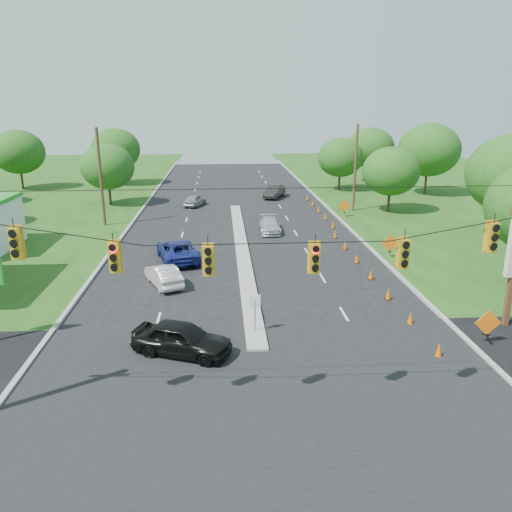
{
  "coord_description": "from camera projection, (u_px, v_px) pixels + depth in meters",
  "views": [
    {
      "loc": [
        -1.54,
        -16.57,
        10.93
      ],
      "look_at": [
        0.34,
        10.06,
        2.8
      ],
      "focal_mm": 35.0,
      "sensor_mm": 36.0,
      "label": 1
    }
  ],
  "objects": [
    {
      "name": "silver_car_far",
      "position": [
        270.0,
        225.0,
        44.37
      ],
      "size": [
        1.87,
        4.39,
        1.26
      ],
      "primitive_type": "imported",
      "rotation": [
        0.0,
        0.0,
        -0.02
      ],
      "color": "#A7A7B5",
      "rests_on": "ground"
    },
    {
      "name": "tree_11",
      "position": [
        370.0,
        148.0,
        71.48
      ],
      "size": [
        6.72,
        6.72,
        7.84
      ],
      "color": "black",
      "rests_on": "ground"
    },
    {
      "name": "blue_pickup",
      "position": [
        178.0,
        250.0,
        36.22
      ],
      "size": [
        3.78,
        5.96,
        1.53
      ],
      "primitive_type": "imported",
      "rotation": [
        0.0,
        0.0,
        3.38
      ],
      "color": "navy",
      "rests_on": "ground"
    },
    {
      "name": "white_sedan",
      "position": [
        164.0,
        275.0,
        31.31
      ],
      "size": [
        2.87,
        4.19,
        1.31
      ],
      "primitive_type": "imported",
      "rotation": [
        0.0,
        0.0,
        3.56
      ],
      "color": "beige",
      "rests_on": "ground"
    },
    {
      "name": "cone_5",
      "position": [
        345.0,
        245.0,
        39.1
      ],
      "size": [
        0.32,
        0.32,
        0.7
      ],
      "primitive_type": "cone",
      "color": "#DD5A00",
      "rests_on": "ground"
    },
    {
      "name": "tree_6",
      "position": [
        116.0,
        149.0,
        69.06
      ],
      "size": [
        6.72,
        6.72,
        7.84
      ],
      "color": "black",
      "rests_on": "ground"
    },
    {
      "name": "utility_pole_far_right",
      "position": [
        355.0,
        169.0,
        52.03
      ],
      "size": [
        0.28,
        0.28,
        9.0
      ],
      "primitive_type": "cylinder",
      "color": "#422D1C",
      "rests_on": "ground"
    },
    {
      "name": "cone_10",
      "position": [
        313.0,
        203.0,
        55.84
      ],
      "size": [
        0.32,
        0.32,
        0.7
      ],
      "primitive_type": "cone",
      "color": "#DD5A00",
      "rests_on": "ground"
    },
    {
      "name": "median_sign",
      "position": [
        255.0,
        306.0,
        24.4
      ],
      "size": [
        0.55,
        0.06,
        2.05
      ],
      "color": "gray",
      "rests_on": "ground"
    },
    {
      "name": "work_sign_2",
      "position": [
        344.0,
        207.0,
        50.04
      ],
      "size": [
        1.27,
        0.58,
        1.37
      ],
      "color": "black",
      "rests_on": "ground"
    },
    {
      "name": "curb_right",
      "position": [
        342.0,
        222.0,
        48.41
      ],
      "size": [
        0.25,
        110.0,
        0.16
      ],
      "primitive_type": "cube",
      "color": "gray",
      "rests_on": "ground"
    },
    {
      "name": "tree_9",
      "position": [
        391.0,
        171.0,
        51.36
      ],
      "size": [
        5.88,
        5.88,
        6.86
      ],
      "color": "black",
      "rests_on": "ground"
    },
    {
      "name": "curb_left",
      "position": [
        131.0,
        225.0,
        47.04
      ],
      "size": [
        0.25,
        110.0,
        0.16
      ],
      "primitive_type": "cube",
      "color": "gray",
      "rests_on": "ground"
    },
    {
      "name": "cross_street",
      "position": [
        266.0,
        402.0,
        19.1
      ],
      "size": [
        160.0,
        14.0,
        0.02
      ],
      "primitive_type": "cube",
      "color": "black",
      "rests_on": "ground"
    },
    {
      "name": "ground",
      "position": [
        266.0,
        402.0,
        19.1
      ],
      "size": [
        160.0,
        160.0,
        0.0
      ],
      "primitive_type": "plane",
      "color": "black",
      "rests_on": "ground"
    },
    {
      "name": "work_sign_0",
      "position": [
        488.0,
        324.0,
        23.33
      ],
      "size": [
        1.27,
        0.58,
        1.37
      ],
      "color": "black",
      "rests_on": "ground"
    },
    {
      "name": "cone_0",
      "position": [
        439.0,
        350.0,
        22.41
      ],
      "size": [
        0.32,
        0.32,
        0.7
      ],
      "primitive_type": "cone",
      "color": "#DD5A00",
      "rests_on": "ground"
    },
    {
      "name": "cone_2",
      "position": [
        388.0,
        294.0,
        29.08
      ],
      "size": [
        0.32,
        0.32,
        0.7
      ],
      "primitive_type": "cone",
      "color": "#DD5A00",
      "rests_on": "ground"
    },
    {
      "name": "tree_4",
      "position": [
        18.0,
        152.0,
        65.38
      ],
      "size": [
        6.72,
        6.72,
        7.84
      ],
      "color": "black",
      "rests_on": "ground"
    },
    {
      "name": "utility_pole_far_left",
      "position": [
        101.0,
        178.0,
        45.57
      ],
      "size": [
        0.28,
        0.28,
        9.0
      ],
      "primitive_type": "cylinder",
      "color": "#422D1C",
      "rests_on": "ground"
    },
    {
      "name": "work_sign_1",
      "position": [
        390.0,
        244.0,
        36.68
      ],
      "size": [
        1.27,
        0.58,
        1.37
      ],
      "color": "black",
      "rests_on": "ground"
    },
    {
      "name": "cone_3",
      "position": [
        371.0,
        274.0,
        32.42
      ],
      "size": [
        0.32,
        0.32,
        0.7
      ],
      "primitive_type": "cone",
      "color": "#DD5A00",
      "rests_on": "ground"
    },
    {
      "name": "tree_12",
      "position": [
        340.0,
        158.0,
        64.58
      ],
      "size": [
        5.88,
        5.88,
        6.86
      ],
      "color": "black",
      "rests_on": "ground"
    },
    {
      "name": "cone_11",
      "position": [
        307.0,
        197.0,
        59.18
      ],
      "size": [
        0.32,
        0.32,
        0.7
      ],
      "primitive_type": "cone",
      "color": "#DD5A00",
      "rests_on": "ground"
    },
    {
      "name": "tree_5",
      "position": [
        108.0,
        167.0,
        55.06
      ],
      "size": [
        5.88,
        5.88,
        6.86
      ],
      "color": "black",
      "rests_on": "ground"
    },
    {
      "name": "silver_car_oncoming",
      "position": [
        195.0,
        200.0,
        55.8
      ],
      "size": [
        2.74,
        4.12,
        1.3
      ],
      "primitive_type": "imported",
      "rotation": [
        0.0,
        0.0,
        2.8
      ],
      "color": "gray",
      "rests_on": "ground"
    },
    {
      "name": "cone_7",
      "position": [
        333.0,
        225.0,
        45.82
      ],
      "size": [
        0.32,
        0.32,
        0.7
      ],
      "primitive_type": "cone",
      "color": "#DD5A00",
      "rests_on": "ground"
    },
    {
      "name": "cone_9",
      "position": [
        319.0,
        209.0,
        52.5
      ],
      "size": [
        0.32,
        0.32,
        0.7
      ],
      "primitive_type": "cone",
      "color": "#DD5A00",
      "rests_on": "ground"
    },
    {
      "name": "cone_8",
      "position": [
        325.0,
        216.0,
        49.16
      ],
      "size": [
        0.32,
        0.32,
        0.7
      ],
      "primitive_type": "cone",
      "color": "#DD5A00",
      "rests_on": "ground"
    },
    {
      "name": "cone_1",
      "position": [
        410.0,
        318.0,
        25.74
      ],
      "size": [
        0.32,
        0.32,
        0.7
      ],
      "primitive_type": "cone",
      "color": "#DD5A00",
      "rests_on": "ground"
    },
    {
      "name": "cone_6",
      "position": [
        335.0,
        234.0,
        42.44
      ],
      "size": [
        0.32,
        0.32,
        0.7
      ],
      "primitive_type": "cone",
      "color": "#DD5A00",
      "rests_on": "ground"
    },
    {
      "name": "cone_4",
      "position": [
        357.0,
        258.0,
        35.76
      ],
      "size": [
        0.32,
        0.32,
        0.7
      ],
      "primitive_type": "cone",
      "color": "#DD5A00",
      "rests_on": "ground"
    },
    {
      "name": "signal_span",
      "position": [
        268.0,
        290.0,
        16.69
      ],
      "size": [
        25.6,
        0.32,
        9.0
      ],
      "color": "#422D1C",
      "rests_on": "ground"
    },
    {
      "name": "dark_car_receding",
      "position": [
        275.0,
        191.0,
        60.77
      ],
      "size": [
        3.23,
        4.98,
        1.55
      ],
      "primitive_type": "imported",
      "rotation": [
        0.0,
        0.0,
        -0.37
      ],
      "color": "black",
      "rests_on": "ground"
    },
    {
      "name": "black_sedan",
      "position": [
        182.0,
        339.0,
        22.54
      ],
      "size": [
        4.93,
        3.4,
        1.56
      ],
      "primitive_type": "imported",
      "rotation": [
        0.0,
        0.0,
        1.19
      ],
      "color": "black",
      "rests_on": "ground"
    },
    {
      "name": "tree_10",
      "position": [
        429.0,
        150.0,
        61.08
      ],
      "size": [
        7.56,
        7.56,
        8.82
      ],
      "color": "black",
      "rests_on": "ground"
    },
    {
      "name": "median",
      "position": [
        242.0,
        250.0,
        39.14
      ],
      "size": [
        1.0,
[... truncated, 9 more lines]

